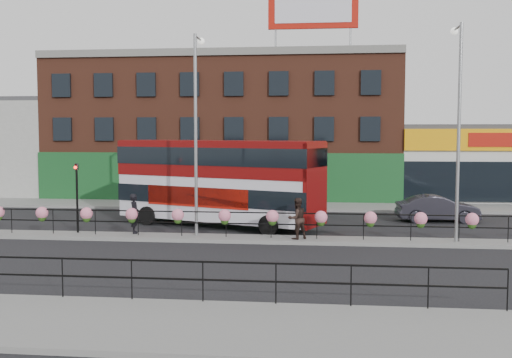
# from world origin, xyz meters

# --- Properties ---
(ground) EXTENTS (120.00, 120.00, 0.00)m
(ground) POSITION_xyz_m (0.00, 0.00, 0.00)
(ground) COLOR black
(ground) RESTS_ON ground
(south_pavement) EXTENTS (60.00, 4.00, 0.15)m
(south_pavement) POSITION_xyz_m (0.00, -12.00, 0.07)
(south_pavement) COLOR gray
(south_pavement) RESTS_ON ground
(north_pavement) EXTENTS (60.00, 4.00, 0.15)m
(north_pavement) POSITION_xyz_m (0.00, 12.00, 0.07)
(north_pavement) COLOR gray
(north_pavement) RESTS_ON ground
(median) EXTENTS (60.00, 1.60, 0.15)m
(median) POSITION_xyz_m (0.00, 0.00, 0.07)
(median) COLOR gray
(median) RESTS_ON ground
(yellow_line_inner) EXTENTS (60.00, 0.10, 0.01)m
(yellow_line_inner) POSITION_xyz_m (0.00, -9.70, 0.01)
(yellow_line_inner) COLOR gold
(yellow_line_inner) RESTS_ON ground
(yellow_line_outer) EXTENTS (60.00, 0.10, 0.01)m
(yellow_line_outer) POSITION_xyz_m (0.00, -9.88, 0.01)
(yellow_line_outer) COLOR gold
(yellow_line_outer) RESTS_ON ground
(brick_building) EXTENTS (25.00, 12.21, 10.30)m
(brick_building) POSITION_xyz_m (-4.00, 19.96, 5.13)
(brick_building) COLOR brown
(brick_building) RESTS_ON ground
(supermarket) EXTENTS (15.00, 12.25, 5.30)m
(supermarket) POSITION_xyz_m (16.00, 19.90, 2.65)
(supermarket) COLOR silver
(supermarket) RESTS_ON ground
(billboard) EXTENTS (6.00, 0.29, 4.40)m
(billboard) POSITION_xyz_m (2.50, 14.99, 13.18)
(billboard) COLOR #A31309
(billboard) RESTS_ON brick_building
(median_railing) EXTENTS (30.04, 0.56, 1.23)m
(median_railing) POSITION_xyz_m (0.00, 0.00, 1.05)
(median_railing) COLOR black
(median_railing) RESTS_ON median
(south_railing) EXTENTS (20.04, 0.05, 1.12)m
(south_railing) POSITION_xyz_m (-2.00, -10.10, 0.96)
(south_railing) COLOR black
(south_railing) RESTS_ON south_pavement
(double_decker_bus) EXTENTS (10.97, 6.30, 4.36)m
(double_decker_bus) POSITION_xyz_m (-1.98, 3.73, 2.68)
(double_decker_bus) COLOR silver
(double_decker_bus) RESTS_ON ground
(car) EXTENTS (2.06, 4.49, 1.42)m
(car) POSITION_xyz_m (9.36, 6.76, 0.71)
(car) COLOR #26252E
(car) RESTS_ON ground
(pedestrian_a) EXTENTS (0.93, 0.85, 1.82)m
(pedestrian_a) POSITION_xyz_m (-5.32, 0.49, 1.06)
(pedestrian_a) COLOR black
(pedestrian_a) RESTS_ON median
(pedestrian_b) EXTENTS (1.50, 1.48, 1.79)m
(pedestrian_b) POSITION_xyz_m (2.14, -0.18, 1.05)
(pedestrian_b) COLOR black
(pedestrian_b) RESTS_ON median
(lamp_column_west) EXTENTS (0.32, 1.57, 8.95)m
(lamp_column_west) POSITION_xyz_m (-2.37, 0.40, 5.45)
(lamp_column_west) COLOR gray
(lamp_column_west) RESTS_ON median
(lamp_column_east) EXTENTS (0.33, 1.61, 9.17)m
(lamp_column_east) POSITION_xyz_m (8.88, 0.22, 5.59)
(lamp_column_east) COLOR gray
(lamp_column_east) RESTS_ON median
(traffic_light_median) EXTENTS (0.15, 0.28, 3.65)m
(traffic_light_median) POSITION_xyz_m (-8.00, 0.39, 2.47)
(traffic_light_median) COLOR black
(traffic_light_median) RESTS_ON median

